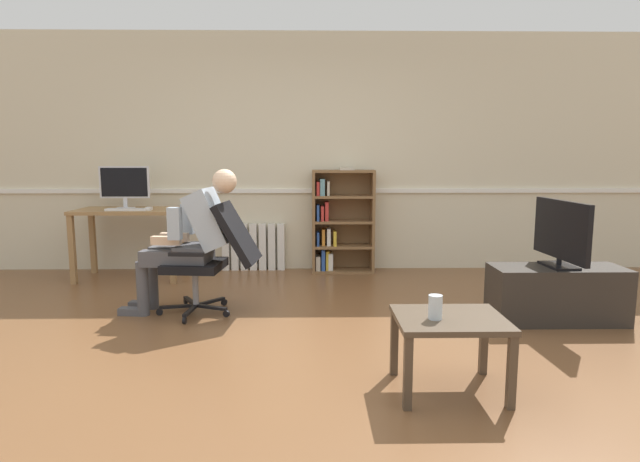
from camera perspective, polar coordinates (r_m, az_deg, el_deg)
name	(u,v)px	position (r m, az deg, el deg)	size (l,w,h in m)	color
ground_plane	(301,348)	(3.77, -2.10, -12.47)	(18.00, 18.00, 0.00)	brown
back_wall	(304,153)	(6.18, -1.70, 8.35)	(12.00, 0.13, 2.70)	beige
computer_desk	(130,220)	(6.05, -19.83, 1.10)	(1.11, 0.60, 0.76)	#9E7547
imac_monitor	(125,184)	(6.11, -20.31, 4.77)	(0.54, 0.14, 0.46)	silver
keyboard	(126,209)	(5.89, -20.12, 2.20)	(0.42, 0.12, 0.02)	white
computer_mouse	(149,209)	(5.84, -17.95, 2.31)	(0.06, 0.10, 0.03)	white
bookshelf	(339,223)	(6.03, 2.02, 0.85)	(0.70, 0.29, 1.19)	brown
radiator	(253,247)	(6.20, -7.18, -1.71)	(0.72, 0.08, 0.54)	white
office_chair	(214,253)	(4.50, -11.36, -2.38)	(0.88, 0.62, 0.95)	black
person_seated	(191,237)	(4.54, -13.76, -0.66)	(1.01, 0.42, 1.22)	#4C4C51
tv_stand	(557,294)	(4.68, 24.15, -6.23)	(1.04, 0.41, 0.45)	#2D2823
tv_screen	(561,232)	(4.58, 24.53, -0.14)	(0.22, 0.80, 0.53)	black
coffee_table	(450,328)	(3.11, 13.79, -10.14)	(0.61, 0.51, 0.43)	#4C3D2D
drinking_glass	(435,307)	(3.01, 12.31, -8.01)	(0.08, 0.08, 0.13)	silver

